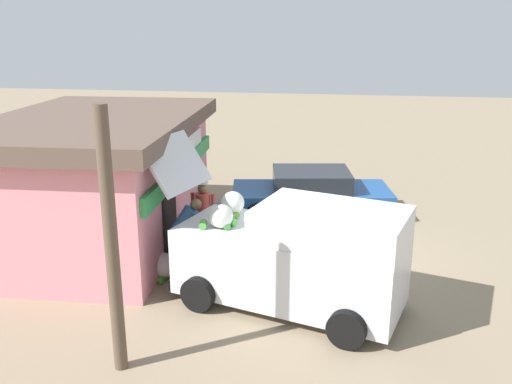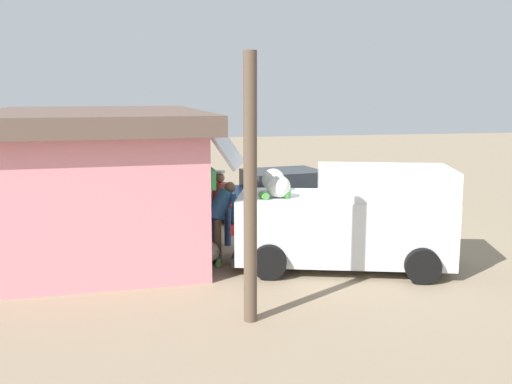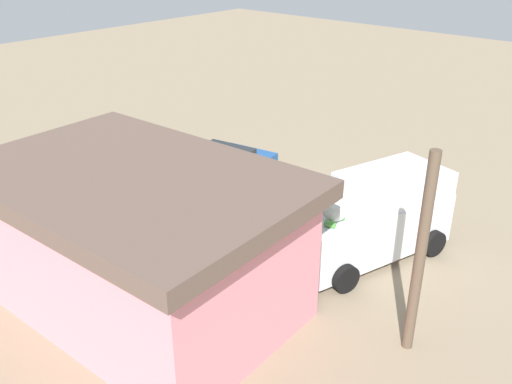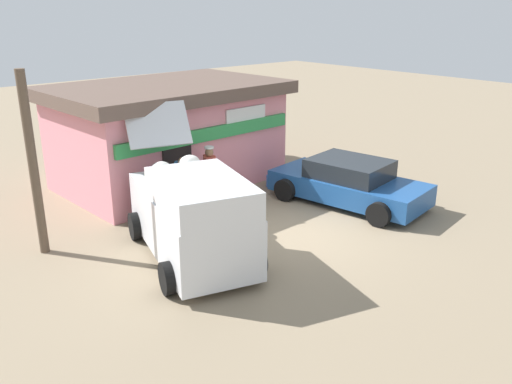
{
  "view_description": "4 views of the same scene",
  "coord_description": "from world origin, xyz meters",
  "px_view_note": "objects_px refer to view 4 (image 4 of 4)",
  "views": [
    {
      "loc": [
        -11.73,
        -0.37,
        5.0
      ],
      "look_at": [
        0.37,
        1.59,
        1.25
      ],
      "focal_mm": 38.45,
      "sensor_mm": 36.0,
      "label": 1
    },
    {
      "loc": [
        -13.28,
        4.41,
        3.46
      ],
      "look_at": [
        -0.56,
        1.84,
        1.21
      ],
      "focal_mm": 41.37,
      "sensor_mm": 36.0,
      "label": 2
    },
    {
      "loc": [
        -8.27,
        10.95,
        7.26
      ],
      "look_at": [
        0.28,
        1.25,
        1.04
      ],
      "focal_mm": 39.03,
      "sensor_mm": 36.0,
      "label": 3
    },
    {
      "loc": [
        -8.47,
        -8.48,
        5.2
      ],
      "look_at": [
        -0.05,
        1.27,
        0.7
      ],
      "focal_mm": 37.62,
      "sensor_mm": 36.0,
      "label": 4
    }
  ],
  "objects_px": {
    "storefront_bar": "(168,133)",
    "parked_sedan": "(349,183)",
    "customer_bending": "(175,180)",
    "unloaded_banana_pile": "(159,205)",
    "paint_bucket": "(271,181)",
    "vendor_standing": "(210,173)",
    "delivery_van": "(192,215)"
  },
  "relations": [
    {
      "from": "customer_bending",
      "to": "paint_bucket",
      "type": "bearing_deg",
      "value": 1.47
    },
    {
      "from": "customer_bending",
      "to": "unloaded_banana_pile",
      "type": "relative_size",
      "value": 1.71
    },
    {
      "from": "unloaded_banana_pile",
      "to": "paint_bucket",
      "type": "distance_m",
      "value": 3.75
    },
    {
      "from": "parked_sedan",
      "to": "vendor_standing",
      "type": "distance_m",
      "value": 3.82
    },
    {
      "from": "delivery_van",
      "to": "storefront_bar",
      "type": "bearing_deg",
      "value": 62.81
    },
    {
      "from": "delivery_van",
      "to": "customer_bending",
      "type": "bearing_deg",
      "value": 65.34
    },
    {
      "from": "storefront_bar",
      "to": "parked_sedan",
      "type": "xyz_separation_m",
      "value": [
        2.7,
        -4.83,
        -0.96
      ]
    },
    {
      "from": "delivery_van",
      "to": "parked_sedan",
      "type": "relative_size",
      "value": 1.12
    },
    {
      "from": "vendor_standing",
      "to": "unloaded_banana_pile",
      "type": "xyz_separation_m",
      "value": [
        -1.3,
        0.53,
        -0.75
      ]
    },
    {
      "from": "storefront_bar",
      "to": "vendor_standing",
      "type": "bearing_deg",
      "value": -98.37
    },
    {
      "from": "customer_bending",
      "to": "paint_bucket",
      "type": "distance_m",
      "value": 3.53
    },
    {
      "from": "vendor_standing",
      "to": "paint_bucket",
      "type": "relative_size",
      "value": 4.84
    },
    {
      "from": "storefront_bar",
      "to": "unloaded_banana_pile",
      "type": "height_order",
      "value": "storefront_bar"
    },
    {
      "from": "vendor_standing",
      "to": "customer_bending",
      "type": "distance_m",
      "value": 1.02
    },
    {
      "from": "paint_bucket",
      "to": "vendor_standing",
      "type": "bearing_deg",
      "value": -174.49
    },
    {
      "from": "storefront_bar",
      "to": "parked_sedan",
      "type": "distance_m",
      "value": 5.61
    },
    {
      "from": "paint_bucket",
      "to": "parked_sedan",
      "type": "bearing_deg",
      "value": -75.04
    },
    {
      "from": "unloaded_banana_pile",
      "to": "paint_bucket",
      "type": "relative_size",
      "value": 2.64
    },
    {
      "from": "delivery_van",
      "to": "unloaded_banana_pile",
      "type": "distance_m",
      "value": 2.99
    },
    {
      "from": "customer_bending",
      "to": "delivery_van",
      "type": "bearing_deg",
      "value": -114.66
    },
    {
      "from": "parked_sedan",
      "to": "vendor_standing",
      "type": "bearing_deg",
      "value": 144.33
    },
    {
      "from": "unloaded_banana_pile",
      "to": "customer_bending",
      "type": "bearing_deg",
      "value": -52.99
    },
    {
      "from": "customer_bending",
      "to": "unloaded_banana_pile",
      "type": "xyz_separation_m",
      "value": [
        -0.29,
        0.39,
        -0.72
      ]
    },
    {
      "from": "customer_bending",
      "to": "unloaded_banana_pile",
      "type": "distance_m",
      "value": 0.87
    },
    {
      "from": "delivery_van",
      "to": "paint_bucket",
      "type": "bearing_deg",
      "value": 28.63
    },
    {
      "from": "customer_bending",
      "to": "paint_bucket",
      "type": "relative_size",
      "value": 4.51
    },
    {
      "from": "storefront_bar",
      "to": "vendor_standing",
      "type": "xyz_separation_m",
      "value": [
        -0.38,
        -2.61,
        -0.57
      ]
    },
    {
      "from": "parked_sedan",
      "to": "unloaded_banana_pile",
      "type": "relative_size",
      "value": 4.86
    },
    {
      "from": "vendor_standing",
      "to": "customer_bending",
      "type": "height_order",
      "value": "vendor_standing"
    },
    {
      "from": "unloaded_banana_pile",
      "to": "parked_sedan",
      "type": "bearing_deg",
      "value": -32.03
    },
    {
      "from": "unloaded_banana_pile",
      "to": "vendor_standing",
      "type": "bearing_deg",
      "value": -22.19
    },
    {
      "from": "unloaded_banana_pile",
      "to": "paint_bucket",
      "type": "height_order",
      "value": "unloaded_banana_pile"
    }
  ]
}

